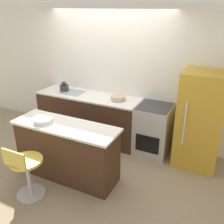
{
  "coord_description": "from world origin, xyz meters",
  "views": [
    {
      "loc": [
        2.16,
        -3.65,
        2.56
      ],
      "look_at": [
        0.53,
        -0.31,
        0.96
      ],
      "focal_mm": 40.0,
      "sensor_mm": 36.0,
      "label": 1
    }
  ],
  "objects_px": {
    "oven_range": "(153,129)",
    "refrigerator": "(200,120)",
    "kettle": "(64,87)",
    "mixing_bowl": "(118,98)",
    "stool_chair": "(26,171)"
  },
  "relations": [
    {
      "from": "oven_range",
      "to": "refrigerator",
      "type": "height_order",
      "value": "refrigerator"
    },
    {
      "from": "kettle",
      "to": "mixing_bowl",
      "type": "bearing_deg",
      "value": 0.0
    },
    {
      "from": "refrigerator",
      "to": "oven_range",
      "type": "bearing_deg",
      "value": 179.03
    },
    {
      "from": "refrigerator",
      "to": "kettle",
      "type": "xyz_separation_m",
      "value": [
        -2.73,
        0.02,
        0.18
      ]
    },
    {
      "from": "stool_chair",
      "to": "kettle",
      "type": "relative_size",
      "value": 4.13
    },
    {
      "from": "oven_range",
      "to": "refrigerator",
      "type": "xyz_separation_m",
      "value": [
        0.79,
        -0.01,
        0.36
      ]
    },
    {
      "from": "mixing_bowl",
      "to": "refrigerator",
      "type": "bearing_deg",
      "value": -0.77
    },
    {
      "from": "oven_range",
      "to": "kettle",
      "type": "xyz_separation_m",
      "value": [
        -1.95,
        0.01,
        0.54
      ]
    },
    {
      "from": "oven_range",
      "to": "stool_chair",
      "type": "height_order",
      "value": "oven_range"
    },
    {
      "from": "oven_range",
      "to": "refrigerator",
      "type": "bearing_deg",
      "value": -0.97
    },
    {
      "from": "stool_chair",
      "to": "kettle",
      "type": "xyz_separation_m",
      "value": [
        -0.73,
        1.95,
        0.57
      ]
    },
    {
      "from": "mixing_bowl",
      "to": "oven_range",
      "type": "bearing_deg",
      "value": -0.54
    },
    {
      "from": "kettle",
      "to": "mixing_bowl",
      "type": "height_order",
      "value": "kettle"
    },
    {
      "from": "stool_chair",
      "to": "kettle",
      "type": "bearing_deg",
      "value": 110.37
    },
    {
      "from": "kettle",
      "to": "oven_range",
      "type": "bearing_deg",
      "value": -0.2
    }
  ]
}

